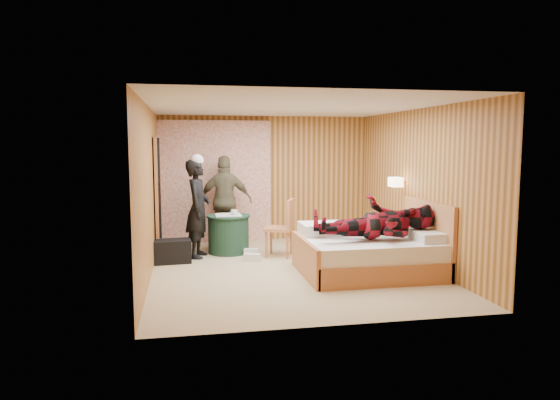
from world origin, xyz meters
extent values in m
cube|color=tan|center=(0.00, 0.00, 0.00)|extent=(4.20, 5.00, 0.01)
cube|color=silver|center=(0.00, 0.00, 2.50)|extent=(4.20, 5.00, 0.01)
cube|color=tan|center=(0.00, 2.50, 1.25)|extent=(4.20, 0.02, 2.50)
cube|color=tan|center=(-2.10, 0.00, 1.25)|extent=(0.02, 5.00, 2.50)
cube|color=tan|center=(2.10, 0.00, 1.25)|extent=(0.02, 5.00, 2.50)
cube|color=white|center=(-1.00, 2.43, 1.20)|extent=(2.20, 0.08, 2.40)
cube|color=black|center=(-2.06, 1.40, 1.02)|extent=(0.06, 0.90, 2.05)
cylinder|color=gold|center=(2.00, 0.45, 1.30)|extent=(0.18, 0.04, 0.04)
cube|color=beige|center=(1.92, 0.45, 1.30)|extent=(0.18, 0.24, 0.16)
cube|color=tan|center=(1.10, -0.48, 0.15)|extent=(1.96, 1.57, 0.29)
cube|color=white|center=(1.10, -0.48, 0.42)|extent=(1.90, 1.51, 0.24)
cube|color=tan|center=(0.12, -0.48, 0.27)|extent=(0.06, 1.57, 0.55)
cube|color=tan|center=(2.06, -0.48, 0.54)|extent=(0.06, 1.57, 1.08)
cube|color=silver|center=(1.86, -0.86, 0.61)|extent=(0.37, 0.54, 0.14)
cube|color=silver|center=(1.86, -0.11, 0.61)|extent=(0.37, 0.54, 0.14)
cube|color=white|center=(0.76, -0.04, 0.63)|extent=(1.17, 0.59, 0.18)
cube|color=tan|center=(1.88, 0.75, 0.29)|extent=(0.42, 0.57, 0.57)
cube|color=tan|center=(1.88, 0.75, 0.47)|extent=(0.44, 0.59, 0.03)
cylinder|color=#1F442F|center=(-0.84, 1.35, 0.33)|extent=(0.72, 0.72, 0.66)
cylinder|color=#1F442F|center=(-0.84, 1.35, 0.67)|extent=(0.78, 0.78, 0.03)
cube|color=silver|center=(-0.84, 1.35, 0.69)|extent=(0.52, 0.52, 0.01)
cube|color=tan|center=(-0.84, 1.89, 0.45)|extent=(0.43, 0.43, 0.05)
cube|color=tan|center=(-0.84, 2.08, 0.70)|extent=(0.42, 0.05, 0.46)
cylinder|color=tan|center=(-1.01, 1.73, 0.21)|extent=(0.04, 0.04, 0.43)
cylinder|color=tan|center=(-0.67, 2.06, 0.21)|extent=(0.04, 0.04, 0.43)
cube|color=tan|center=(0.00, 0.91, 0.48)|extent=(0.59, 0.59, 0.05)
cube|color=tan|center=(0.18, 0.83, 0.75)|extent=(0.21, 0.43, 0.49)
cylinder|color=tan|center=(-0.10, 1.15, 0.23)|extent=(0.04, 0.04, 0.46)
cylinder|color=tan|center=(0.10, 0.67, 0.23)|extent=(0.04, 0.04, 0.46)
cube|color=black|center=(-1.85, 0.76, 0.19)|extent=(0.69, 0.41, 0.38)
cube|color=silver|center=(-0.47, 1.06, 0.06)|extent=(0.28, 0.16, 0.12)
cube|color=silver|center=(-0.51, 0.63, 0.06)|extent=(0.30, 0.20, 0.12)
imported|color=black|center=(-1.38, 1.10, 0.84)|extent=(0.53, 0.69, 1.69)
imported|color=brown|center=(-0.84, 2.00, 0.86)|extent=(1.06, 0.56, 1.72)
imported|color=maroon|center=(1.15, -0.68, 0.97)|extent=(0.86, 0.67, 1.77)
imported|color=silver|center=(1.88, 0.70, 0.58)|extent=(0.21, 0.25, 0.02)
imported|color=silver|center=(1.88, 0.70, 0.60)|extent=(0.19, 0.24, 0.02)
imported|color=silver|center=(1.88, 0.88, 0.62)|extent=(0.10, 0.10, 0.09)
imported|color=silver|center=(-0.74, 1.30, 0.74)|extent=(0.13, 0.13, 0.10)
camera|label=1|loc=(-1.56, -7.46, 1.93)|focal=32.00mm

